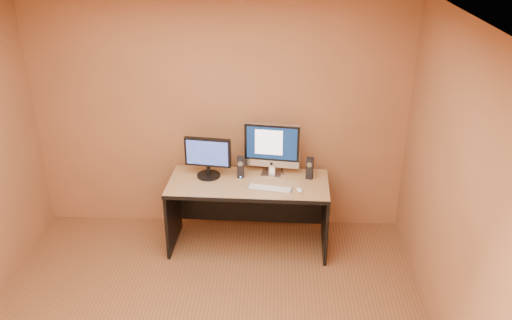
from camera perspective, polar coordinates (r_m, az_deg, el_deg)
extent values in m
plane|color=white|center=(3.52, -7.84, 13.38)|extent=(4.00, 4.00, 0.00)
cube|color=silver|center=(5.39, 1.46, -3.01)|extent=(0.45, 0.20, 0.02)
ellipsoid|color=white|center=(5.36, 4.60, -3.16)|extent=(0.07, 0.11, 0.04)
cylinder|color=black|center=(5.78, 2.76, -1.06)|extent=(0.04, 0.22, 0.01)
cylinder|color=black|center=(5.77, 0.95, -1.11)|extent=(0.06, 0.18, 0.01)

